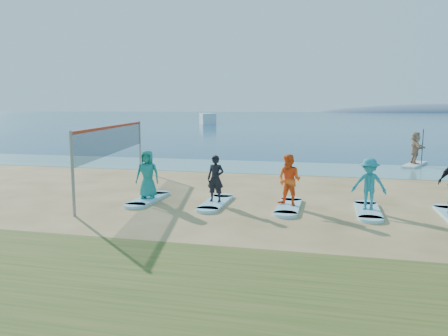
% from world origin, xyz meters
% --- Properties ---
extents(ground, '(600.00, 600.00, 0.00)m').
position_xyz_m(ground, '(0.00, 0.00, 0.00)').
color(ground, tan).
rests_on(ground, ground).
extents(shallow_water, '(600.00, 600.00, 0.00)m').
position_xyz_m(shallow_water, '(0.00, 10.50, 0.01)').
color(shallow_water, teal).
rests_on(shallow_water, ground).
extents(ocean, '(600.00, 600.00, 0.00)m').
position_xyz_m(ocean, '(0.00, 160.00, 0.01)').
color(ocean, navy).
rests_on(ocean, ground).
extents(volleyball_net, '(1.99, 8.89, 2.50)m').
position_xyz_m(volleyball_net, '(-5.88, 3.12, 1.90)').
color(volleyball_net, gray).
rests_on(volleyball_net, ground).
extents(paddleboard, '(1.80, 3.04, 0.12)m').
position_xyz_m(paddleboard, '(6.81, 13.02, 0.06)').
color(paddleboard, silver).
rests_on(paddleboard, ground).
extents(paddleboarder, '(0.77, 1.67, 1.73)m').
position_xyz_m(paddleboarder, '(6.81, 13.02, 0.98)').
color(paddleboarder, tan).
rests_on(paddleboarder, paddleboard).
extents(boat_offshore_a, '(5.59, 9.32, 2.03)m').
position_xyz_m(boat_offshore_a, '(-21.09, 69.98, 0.00)').
color(boat_offshore_a, silver).
rests_on(boat_offshore_a, ground).
extents(surfboard_0, '(0.70, 2.20, 0.09)m').
position_xyz_m(surfboard_0, '(-3.71, 1.23, 0.04)').
color(surfboard_0, '#9BDEF1').
rests_on(surfboard_0, ground).
extents(student_0, '(0.86, 0.62, 1.63)m').
position_xyz_m(student_0, '(-3.71, 1.23, 0.91)').
color(student_0, '#1A827B').
rests_on(student_0, surfboard_0).
extents(surfboard_1, '(0.70, 2.20, 0.09)m').
position_xyz_m(surfboard_1, '(-1.31, 1.23, 0.04)').
color(surfboard_1, '#9BDEF1').
rests_on(surfboard_1, ground).
extents(student_1, '(0.58, 0.41, 1.52)m').
position_xyz_m(student_1, '(-1.31, 1.23, 0.85)').
color(student_1, black).
rests_on(student_1, surfboard_1).
extents(surfboard_2, '(0.70, 2.20, 0.09)m').
position_xyz_m(surfboard_2, '(1.08, 1.23, 0.04)').
color(surfboard_2, '#9BDEF1').
rests_on(surfboard_2, ground).
extents(student_2, '(0.97, 0.88, 1.61)m').
position_xyz_m(student_2, '(1.08, 1.23, 0.90)').
color(student_2, '#FF5B1A').
rests_on(student_2, surfboard_2).
extents(surfboard_3, '(0.70, 2.20, 0.09)m').
position_xyz_m(surfboard_3, '(3.47, 1.23, 0.04)').
color(surfboard_3, '#9BDEF1').
rests_on(surfboard_3, ground).
extents(student_3, '(1.10, 0.76, 1.56)m').
position_xyz_m(student_3, '(3.47, 1.23, 0.87)').
color(student_3, teal).
rests_on(student_3, surfboard_3).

